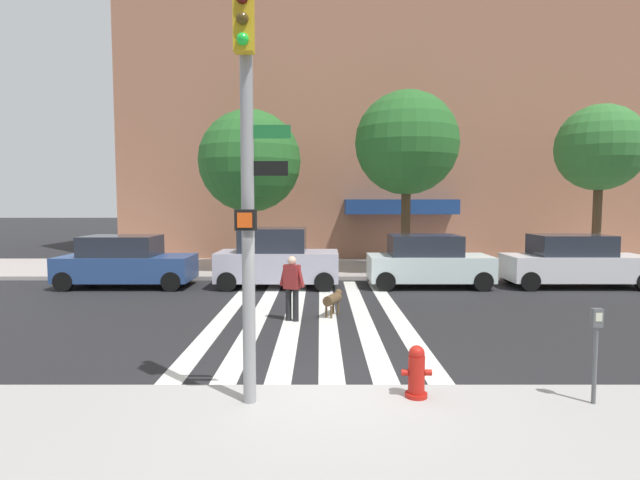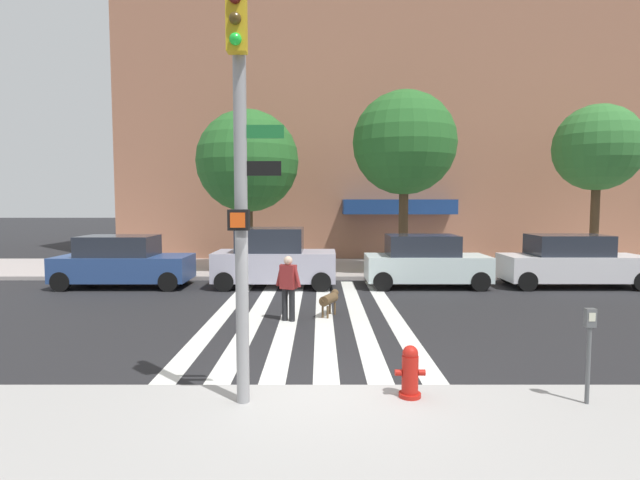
{
  "view_description": "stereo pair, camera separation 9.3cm",
  "coord_description": "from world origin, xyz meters",
  "px_view_note": "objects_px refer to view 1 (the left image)",
  "views": [
    {
      "loc": [
        -0.16,
        -7.56,
        2.99
      ],
      "look_at": [
        -0.12,
        5.51,
        1.99
      ],
      "focal_mm": 28.01,
      "sensor_mm": 36.0,
      "label": 1
    },
    {
      "loc": [
        -0.07,
        -7.56,
        2.99
      ],
      "look_at": [
        -0.12,
        5.51,
        1.99
      ],
      "focal_mm": 28.01,
      "sensor_mm": 36.0,
      "label": 2
    }
  ],
  "objects_px": {
    "fire_hydrant": "(415,372)",
    "parking_meter_curbside": "(594,342)",
    "street_tree_nearest": "(248,161)",
    "dog_on_leash": "(331,299)",
    "parked_car_behind_first": "(275,259)",
    "parked_car_third_in_line": "(426,262)",
    "traffic_light_pole": "(245,163)",
    "parked_car_fourth_in_line": "(572,262)",
    "pedestrian_dog_walker": "(290,284)",
    "street_tree_further": "(598,149)",
    "parked_car_near_curb": "(124,262)",
    "street_tree_middle": "(405,144)"
  },
  "relations": [
    {
      "from": "parked_car_behind_first",
      "to": "street_tree_middle",
      "type": "distance_m",
      "value": 7.08
    },
    {
      "from": "parked_car_behind_first",
      "to": "pedestrian_dog_walker",
      "type": "distance_m",
      "value": 5.08
    },
    {
      "from": "fire_hydrant",
      "to": "street_tree_further",
      "type": "bearing_deg",
      "value": 53.42
    },
    {
      "from": "parked_car_behind_first",
      "to": "dog_on_leash",
      "type": "bearing_deg",
      "value": -67.23
    },
    {
      "from": "parking_meter_curbside",
      "to": "street_tree_further",
      "type": "height_order",
      "value": "street_tree_further"
    },
    {
      "from": "parked_car_third_in_line",
      "to": "street_tree_nearest",
      "type": "xyz_separation_m",
      "value": [
        -6.69,
        3.46,
        3.76
      ]
    },
    {
      "from": "street_tree_further",
      "to": "pedestrian_dog_walker",
      "type": "distance_m",
      "value": 15.37
    },
    {
      "from": "parked_car_near_curb",
      "to": "parked_car_third_in_line",
      "type": "bearing_deg",
      "value": 0.0
    },
    {
      "from": "parked_car_third_in_line",
      "to": "dog_on_leash",
      "type": "bearing_deg",
      "value": -127.67
    },
    {
      "from": "traffic_light_pole",
      "to": "street_tree_nearest",
      "type": "height_order",
      "value": "street_tree_nearest"
    },
    {
      "from": "parking_meter_curbside",
      "to": "parked_car_near_curb",
      "type": "relative_size",
      "value": 0.3
    },
    {
      "from": "street_tree_middle",
      "to": "pedestrian_dog_walker",
      "type": "height_order",
      "value": "street_tree_middle"
    },
    {
      "from": "fire_hydrant",
      "to": "parked_car_third_in_line",
      "type": "height_order",
      "value": "parked_car_third_in_line"
    },
    {
      "from": "street_tree_nearest",
      "to": "fire_hydrant",
      "type": "bearing_deg",
      "value": -72.58
    },
    {
      "from": "street_tree_nearest",
      "to": "dog_on_leash",
      "type": "relative_size",
      "value": 6.37
    },
    {
      "from": "traffic_light_pole",
      "to": "street_tree_further",
      "type": "relative_size",
      "value": 0.85
    },
    {
      "from": "parking_meter_curbside",
      "to": "street_tree_nearest",
      "type": "bearing_deg",
      "value": 115.83
    },
    {
      "from": "dog_on_leash",
      "to": "street_tree_nearest",
      "type": "bearing_deg",
      "value": 112.35
    },
    {
      "from": "parking_meter_curbside",
      "to": "parked_car_third_in_line",
      "type": "bearing_deg",
      "value": 90.45
    },
    {
      "from": "pedestrian_dog_walker",
      "to": "traffic_light_pole",
      "type": "bearing_deg",
      "value": -93.03
    },
    {
      "from": "parked_car_fourth_in_line",
      "to": "dog_on_leash",
      "type": "bearing_deg",
      "value": -152.58
    },
    {
      "from": "traffic_light_pole",
      "to": "parked_car_fourth_in_line",
      "type": "distance_m",
      "value": 14.69
    },
    {
      "from": "traffic_light_pole",
      "to": "parked_car_behind_first",
      "type": "relative_size",
      "value": 1.37
    },
    {
      "from": "parked_car_fourth_in_line",
      "to": "parked_car_third_in_line",
      "type": "bearing_deg",
      "value": -180.0
    },
    {
      "from": "parked_car_fourth_in_line",
      "to": "pedestrian_dog_walker",
      "type": "relative_size",
      "value": 2.94
    },
    {
      "from": "parked_car_third_in_line",
      "to": "street_tree_nearest",
      "type": "distance_m",
      "value": 8.42
    },
    {
      "from": "fire_hydrant",
      "to": "pedestrian_dog_walker",
      "type": "xyz_separation_m",
      "value": [
        -2.11,
        5.27,
        0.41
      ]
    },
    {
      "from": "parked_car_fourth_in_line",
      "to": "pedestrian_dog_walker",
      "type": "bearing_deg",
      "value": -152.46
    },
    {
      "from": "traffic_light_pole",
      "to": "parked_car_third_in_line",
      "type": "bearing_deg",
      "value": 65.59
    },
    {
      "from": "fire_hydrant",
      "to": "street_tree_nearest",
      "type": "distance_m",
      "value": 14.99
    },
    {
      "from": "fire_hydrant",
      "to": "street_tree_nearest",
      "type": "height_order",
      "value": "street_tree_nearest"
    },
    {
      "from": "parking_meter_curbside",
      "to": "parked_car_third_in_line",
      "type": "distance_m",
      "value": 10.53
    },
    {
      "from": "street_tree_nearest",
      "to": "pedestrian_dog_walker",
      "type": "xyz_separation_m",
      "value": [
        2.21,
        -8.48,
        -3.73
      ]
    },
    {
      "from": "fire_hydrant",
      "to": "parking_meter_curbside",
      "type": "height_order",
      "value": "parking_meter_curbside"
    },
    {
      "from": "parked_car_behind_first",
      "to": "parked_car_third_in_line",
      "type": "xyz_separation_m",
      "value": [
        5.3,
        -0.0,
        -0.09
      ]
    },
    {
      "from": "traffic_light_pole",
      "to": "parked_car_third_in_line",
      "type": "distance_m",
      "value": 11.84
    },
    {
      "from": "parked_car_behind_first",
      "to": "street_tree_nearest",
      "type": "xyz_separation_m",
      "value": [
        -1.38,
        3.46,
        3.67
      ]
    },
    {
      "from": "parking_meter_curbside",
      "to": "fire_hydrant",
      "type": "bearing_deg",
      "value": 174.42
    },
    {
      "from": "street_tree_further",
      "to": "fire_hydrant",
      "type": "bearing_deg",
      "value": -126.58
    },
    {
      "from": "parked_car_behind_first",
      "to": "parked_car_third_in_line",
      "type": "height_order",
      "value": "parked_car_behind_first"
    },
    {
      "from": "fire_hydrant",
      "to": "street_tree_further",
      "type": "height_order",
      "value": "street_tree_further"
    },
    {
      "from": "parked_car_near_curb",
      "to": "street_tree_nearest",
      "type": "bearing_deg",
      "value": 41.45
    },
    {
      "from": "parked_car_near_curb",
      "to": "parked_car_fourth_in_line",
      "type": "relative_size",
      "value": 0.95
    },
    {
      "from": "fire_hydrant",
      "to": "dog_on_leash",
      "type": "relative_size",
      "value": 0.73
    },
    {
      "from": "fire_hydrant",
      "to": "parked_car_third_in_line",
      "type": "bearing_deg",
      "value": 76.99
    },
    {
      "from": "parked_car_third_in_line",
      "to": "pedestrian_dog_walker",
      "type": "relative_size",
      "value": 2.58
    },
    {
      "from": "street_tree_nearest",
      "to": "street_tree_middle",
      "type": "relative_size",
      "value": 0.92
    },
    {
      "from": "fire_hydrant",
      "to": "dog_on_leash",
      "type": "height_order",
      "value": "fire_hydrant"
    },
    {
      "from": "traffic_light_pole",
      "to": "parking_meter_curbside",
      "type": "distance_m",
      "value": 5.46
    },
    {
      "from": "parked_car_third_in_line",
      "to": "pedestrian_dog_walker",
      "type": "xyz_separation_m",
      "value": [
        -4.48,
        -5.02,
        0.03
      ]
    }
  ]
}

